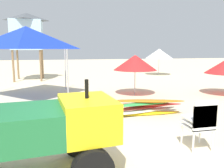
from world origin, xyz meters
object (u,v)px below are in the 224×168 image
object	(u,v)px
utility_cart	(34,129)
beach_umbrella_mid	(135,62)
lifeguard_tower	(27,31)
stacked_plastic_chairs	(201,120)
popup_canopy	(26,38)
surfboard_pile	(145,106)
traffic_cone_near	(49,119)
beach_umbrella_far	(159,54)

from	to	relation	value
utility_cart	beach_umbrella_mid	xyz separation A→B (m)	(3.54, 5.78, 0.61)
utility_cart	lifeguard_tower	bearing A→B (deg)	97.13
lifeguard_tower	stacked_plastic_chairs	bearing A→B (deg)	-68.65
popup_canopy	beach_umbrella_mid	bearing A→B (deg)	-7.03
stacked_plastic_chairs	surfboard_pile	size ratio (longest dim) A/B	0.42
utility_cart	surfboard_pile	world-z (taller)	utility_cart
lifeguard_tower	traffic_cone_near	distance (m)	10.17
traffic_cone_near	utility_cart	bearing A→B (deg)	-92.85
surfboard_pile	beach_umbrella_mid	xyz separation A→B (m)	(0.65, 2.91, 1.15)
utility_cart	popup_canopy	bearing A→B (deg)	97.66
stacked_plastic_chairs	beach_umbrella_mid	xyz separation A→B (m)	(0.52, 5.47, 0.79)
lifeguard_tower	traffic_cone_near	world-z (taller)	lifeguard_tower
popup_canopy	lifeguard_tower	world-z (taller)	lifeguard_tower
utility_cart	beach_umbrella_far	distance (m)	14.79
surfboard_pile	beach_umbrella_far	size ratio (longest dim) A/B	1.17
surfboard_pile	popup_canopy	distance (m)	5.53
stacked_plastic_chairs	surfboard_pile	xyz separation A→B (m)	(-0.13, 2.56, -0.36)
popup_canopy	beach_umbrella_far	distance (m)	10.65
lifeguard_tower	utility_cart	bearing A→B (deg)	-82.87
utility_cart	beach_umbrella_far	world-z (taller)	beach_umbrella_far
popup_canopy	utility_cart	bearing A→B (deg)	-82.34
traffic_cone_near	beach_umbrella_far	bearing A→B (deg)	53.77
popup_canopy	beach_umbrella_mid	distance (m)	4.53
surfboard_pile	traffic_cone_near	xyz separation A→B (m)	(-2.78, -0.71, 0.04)
beach_umbrella_far	popup_canopy	bearing A→B (deg)	-143.92
stacked_plastic_chairs	popup_canopy	size ratio (longest dim) A/B	0.33
beach_umbrella_mid	utility_cart	bearing A→B (deg)	-121.44
utility_cart	lifeguard_tower	size ratio (longest dim) A/B	0.64
lifeguard_tower	beach_umbrella_mid	bearing A→B (deg)	-50.30
surfboard_pile	beach_umbrella_mid	bearing A→B (deg)	77.47
utility_cart	popup_canopy	distance (m)	6.59
beach_umbrella_mid	popup_canopy	bearing A→B (deg)	172.97
beach_umbrella_mid	traffic_cone_near	xyz separation A→B (m)	(-3.43, -3.62, -1.12)
stacked_plastic_chairs	surfboard_pile	bearing A→B (deg)	92.90
beach_umbrella_mid	beach_umbrella_far	distance (m)	7.99
lifeguard_tower	beach_umbrella_far	world-z (taller)	lifeguard_tower
surfboard_pile	popup_canopy	world-z (taller)	popup_canopy
stacked_plastic_chairs	traffic_cone_near	distance (m)	3.47
popup_canopy	beach_umbrella_mid	world-z (taller)	popup_canopy
lifeguard_tower	traffic_cone_near	size ratio (longest dim) A/B	7.35
utility_cart	stacked_plastic_chairs	world-z (taller)	utility_cart
utility_cart	beach_umbrella_far	xyz separation A→B (m)	(7.74, 12.58, 0.84)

